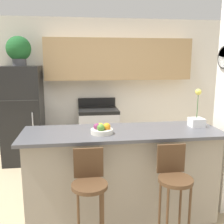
% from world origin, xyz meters
% --- Properties ---
extents(ground_plane, '(14.00, 14.00, 0.00)m').
position_xyz_m(ground_plane, '(0.00, 0.00, 0.00)').
color(ground_plane, tan).
extents(wall_back, '(5.60, 0.38, 2.55)m').
position_xyz_m(wall_back, '(0.13, 2.24, 1.50)').
color(wall_back, white).
rests_on(wall_back, ground_plane).
extents(counter_bar, '(2.17, 0.72, 1.03)m').
position_xyz_m(counter_bar, '(0.00, 0.00, 0.52)').
color(counter_bar, gray).
rests_on(counter_bar, ground_plane).
extents(refrigerator, '(0.67, 0.70, 1.69)m').
position_xyz_m(refrigerator, '(-1.42, 1.93, 0.84)').
color(refrigerator, black).
rests_on(refrigerator, ground_plane).
extents(stove_range, '(0.72, 0.62, 1.07)m').
position_xyz_m(stove_range, '(-0.09, 1.97, 0.46)').
color(stove_range, silver).
rests_on(stove_range, ground_plane).
extents(bar_stool_left, '(0.32, 0.32, 1.00)m').
position_xyz_m(bar_stool_left, '(-0.39, -0.56, 0.66)').
color(bar_stool_left, '#4C331E').
rests_on(bar_stool_left, ground_plane).
extents(bar_stool_right, '(0.32, 0.32, 1.00)m').
position_xyz_m(bar_stool_right, '(0.39, -0.56, 0.66)').
color(bar_stool_right, '#4C331E').
rests_on(bar_stool_right, ground_plane).
extents(potted_plant_on_fridge, '(0.41, 0.41, 0.49)m').
position_xyz_m(potted_plant_on_fridge, '(-1.42, 1.93, 1.95)').
color(potted_plant_on_fridge, '#4C4C51').
rests_on(potted_plant_on_fridge, refrigerator).
extents(orchid_vase, '(0.16, 0.16, 0.44)m').
position_xyz_m(orchid_vase, '(0.89, 0.06, 1.12)').
color(orchid_vase, white).
rests_on(orchid_vase, counter_bar).
extents(fruit_bowl, '(0.23, 0.23, 0.12)m').
position_xyz_m(fruit_bowl, '(-0.23, -0.09, 1.07)').
color(fruit_bowl, silver).
rests_on(fruit_bowl, counter_bar).
extents(trash_bin, '(0.28, 0.28, 0.38)m').
position_xyz_m(trash_bin, '(-0.86, 1.69, 0.19)').
color(trash_bin, black).
rests_on(trash_bin, ground_plane).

